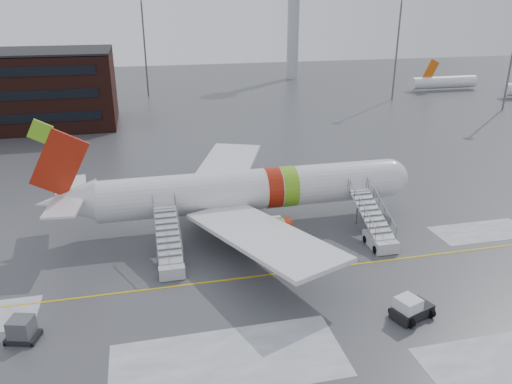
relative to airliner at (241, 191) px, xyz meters
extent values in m
plane|color=#494C4F|center=(1.38, -8.64, -3.42)|extent=(260.00, 260.00, 0.00)
cylinder|color=silver|center=(0.95, 0.00, 0.08)|extent=(28.00, 3.80, 3.80)
sphere|color=silver|center=(14.95, 0.00, 0.08)|extent=(3.80, 3.80, 3.80)
cube|color=black|center=(16.00, 0.00, 0.58)|extent=(1.09, 1.60, 0.97)
cone|color=silver|center=(-15.45, 0.00, 0.33)|extent=(5.20, 3.72, 3.72)
cube|color=#A01E0C|center=(-15.55, 0.00, 3.88)|extent=(5.27, 0.30, 6.09)
cube|color=#76BC1E|center=(-16.65, 0.00, 6.68)|extent=(2.16, 0.26, 2.16)
cube|color=silver|center=(-15.25, 2.60, 0.98)|extent=(3.07, 4.85, 0.18)
cube|color=silver|center=(-15.25, -2.60, 0.98)|extent=(3.07, 4.85, 0.18)
cube|color=silver|center=(-0.05, 8.50, -0.52)|extent=(10.72, 15.97, 1.13)
cube|color=silver|center=(-0.05, -8.50, -0.52)|extent=(10.72, 15.97, 1.13)
cylinder|color=silver|center=(1.45, 5.20, -1.87)|extent=(3.40, 2.10, 2.10)
cylinder|color=silver|center=(1.45, -5.20, -1.87)|extent=(3.40, 2.10, 2.10)
cylinder|color=#595B60|center=(12.95, 0.00, -2.52)|extent=(0.20, 0.20, 1.80)
cylinder|color=black|center=(12.95, 0.00, -2.97)|extent=(0.90, 0.56, 0.90)
cylinder|color=black|center=(0.45, 2.40, -2.97)|extent=(0.90, 0.56, 0.90)
cylinder|color=black|center=(0.45, -2.40, -2.97)|extent=(0.90, 0.56, 0.90)
cube|color=silver|center=(10.81, -7.30, -2.87)|extent=(2.00, 3.20, 1.00)
cube|color=silver|center=(10.81, -5.20, -1.19)|extent=(1.90, 5.87, 2.52)
cube|color=silver|center=(10.81, -1.90, -0.02)|extent=(1.90, 1.40, 0.15)
cylinder|color=#595B60|center=(10.81, -2.30, -1.72)|extent=(0.16, 0.16, 3.40)
cylinder|color=black|center=(9.91, -8.30, -3.07)|extent=(0.25, 0.70, 0.70)
cylinder|color=black|center=(11.71, -6.30, -3.07)|extent=(0.25, 0.70, 0.70)
cube|color=#B9BBC1|center=(-7.22, -7.30, -2.87)|extent=(2.00, 3.20, 1.00)
cube|color=#B9BBC1|center=(-7.22, -5.20, -1.19)|extent=(1.90, 5.87, 2.52)
cube|color=#B9BBC1|center=(-7.22, -1.90, -0.02)|extent=(1.90, 1.40, 0.15)
cylinder|color=#595B60|center=(-7.22, -2.30, -1.72)|extent=(0.16, 0.16, 3.40)
cylinder|color=black|center=(-8.12, -8.30, -3.07)|extent=(0.25, 0.70, 0.70)
cylinder|color=black|center=(-6.32, -6.30, -3.07)|extent=(0.25, 0.70, 0.70)
cube|color=black|center=(8.29, -17.16, -2.96)|extent=(3.20, 2.41, 0.71)
cube|color=silver|center=(7.81, -17.34, -2.25)|extent=(1.82, 1.82, 0.92)
cube|color=black|center=(7.81, -17.34, -1.89)|extent=(1.60, 1.66, 0.15)
cylinder|color=black|center=(7.58, -18.18, -3.06)|extent=(0.53, 0.77, 0.71)
cylinder|color=black|center=(9.49, -17.49, -3.06)|extent=(0.53, 0.77, 0.71)
cylinder|color=black|center=(7.09, -16.84, -3.06)|extent=(0.53, 0.77, 0.71)
cylinder|color=black|center=(9.01, -16.15, -3.06)|extent=(0.53, 0.77, 0.71)
cube|color=black|center=(-16.98, -13.77, -3.20)|extent=(2.24, 1.88, 0.31)
cube|color=#56585D|center=(-16.98, -13.77, -2.50)|extent=(1.71, 1.65, 1.31)
cylinder|color=black|center=(-17.85, -14.38, -3.29)|extent=(0.22, 0.30, 0.26)
cylinder|color=black|center=(-16.10, -13.16, -3.29)|extent=(0.22, 0.30, 0.26)
cylinder|color=#B2B5BA|center=(31.38, 86.36, 10.58)|extent=(3.00, 3.00, 28.00)
cylinder|color=#595B60|center=(43.38, 53.36, 6.18)|extent=(0.36, 0.36, 19.20)
cylinder|color=#595B60|center=(-6.62, 69.36, 6.18)|extent=(0.36, 0.36, 19.20)
cylinder|color=#595B60|center=(59.38, 39.36, 6.18)|extent=(0.36, 0.36, 19.20)
camera|label=1|loc=(-8.51, -42.52, 16.93)|focal=35.00mm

